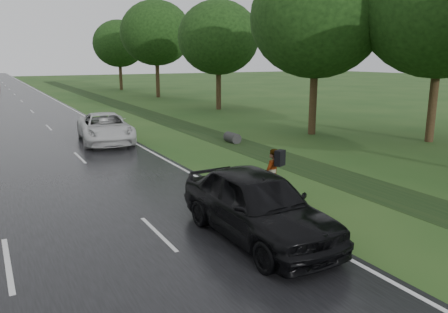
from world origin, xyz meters
name	(u,v)px	position (x,y,z in m)	size (l,w,h in m)	color
ground	(8,266)	(0.00, 0.00, 0.00)	(220.00, 220.00, 0.00)	#214418
edge_stripe_east	(48,96)	(6.75, 45.00, 0.04)	(0.12, 180.00, 0.01)	silver
drainage_ditch	(171,122)	(11.50, 18.71, 0.04)	(2.20, 120.00, 0.56)	black
tree_east_b	(317,18)	(17.00, 10.00, 6.68)	(7.60, 7.60, 10.11)	#372516
tree_east_c	(218,38)	(18.20, 24.00, 6.14)	(7.00, 7.00, 9.29)	#372516
tree_east_d	(156,33)	(17.80, 38.00, 7.15)	(8.00, 8.00, 10.76)	#372516
tree_east_e	(443,4)	(21.00, 5.00, 7.14)	(8.40, 8.40, 10.93)	#372516
tree_east_f	(119,44)	(17.50, 52.00, 6.37)	(7.20, 7.20, 9.62)	#372516
pedestrian	(272,175)	(7.58, 0.73, 0.89)	(0.92, 0.71, 1.72)	#A5998C
white_pickup	(105,128)	(5.50, 13.20, 0.81)	(2.55, 5.53, 1.54)	silver
dark_sedan	(257,204)	(5.60, -1.44, 0.91)	(2.06, 5.12, 1.75)	black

